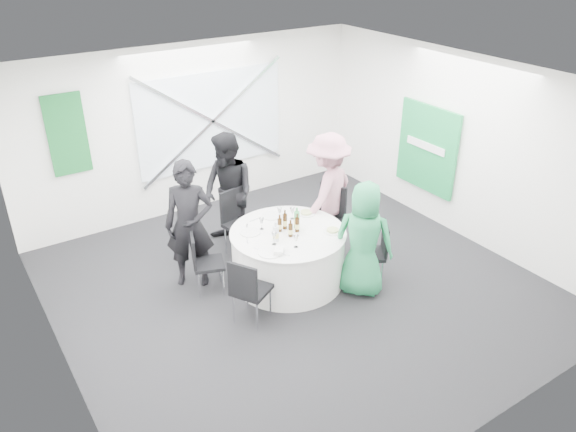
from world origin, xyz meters
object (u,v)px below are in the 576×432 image
person_man_back_left (189,225)px  chair_front_left (248,287)px  person_woman_green (364,240)px  chair_front_right (376,248)px  chair_back (238,217)px  chair_back_left (202,259)px  chair_back_right (328,213)px  banquet_table (288,256)px  clear_water_bottle (276,234)px  person_man_back (228,193)px  person_woman_pink (328,192)px  green_water_bottle (297,220)px

person_man_back_left → chair_front_left: bearing=-49.8°
person_man_back_left → person_woman_green: (1.77, -1.44, -0.10)m
person_woman_green → chair_front_right: bearing=-116.4°
chair_back → chair_front_right: bearing=-66.0°
chair_back → person_woman_green: (0.87, -1.78, 0.21)m
chair_back_left → person_woman_green: bearing=-103.1°
person_woman_green → chair_front_left: bearing=40.2°
chair_back_left → chair_back_right: 2.05m
banquet_table → chair_back_left: (-1.08, 0.40, 0.12)m
person_man_back_left → clear_water_bottle: person_man_back_left is taller
chair_front_right → person_man_back_left: size_ratio=0.50×
chair_front_left → person_man_back: bearing=-51.2°
person_woman_pink → chair_back: bearing=-50.1°
person_woman_pink → clear_water_bottle: bearing=-0.5°
chair_back_left → chair_front_left: 0.94m
person_woman_pink → chair_front_left: bearing=2.3°
chair_back_right → green_water_bottle: (-0.80, -0.34, 0.28)m
banquet_table → chair_back_left: bearing=159.9°
person_man_back_left → clear_water_bottle: 1.16m
chair_back → person_man_back: (-0.02, 0.23, 0.31)m
chair_front_left → person_man_back_left: bearing=-21.4°
person_man_back_left → clear_water_bottle: bearing=-11.4°
person_woman_green → banquet_table: bearing=-0.0°
chair_front_left → person_woman_green: (1.60, -0.23, 0.26)m
chair_back_left → green_water_bottle: bearing=-86.0°
chair_front_right → chair_back_right: bearing=-144.7°
banquet_table → green_water_bottle: 0.52m
person_man_back → clear_water_bottle: size_ratio=6.61×
chair_back → person_man_back: 0.39m
person_man_back → green_water_bottle: (0.38, -1.23, -0.02)m
clear_water_bottle → green_water_bottle: bearing=18.7°
chair_front_right → green_water_bottle: green_water_bottle is taller
chair_back → clear_water_bottle: (-0.06, -1.14, 0.28)m
chair_front_right → clear_water_bottle: size_ratio=3.24×
person_woman_green → chair_back_right: bearing=-56.2°
banquet_table → person_man_back_left: person_man_back_left is taller
chair_back_right → person_woman_green: size_ratio=0.64×
banquet_table → green_water_bottle: size_ratio=5.23×
person_woman_green → green_water_bottle: size_ratio=5.30×
chair_back → person_man_back_left: bearing=-170.0°
banquet_table → chair_back_right: 1.06m
chair_back_left → person_man_back_left: person_man_back_left is taller
chair_front_left → person_woman_green: person_woman_green is taller
chair_back_right → person_man_back_left: person_man_back_left is taller
chair_front_right → chair_front_left: (-1.91, 0.14, 0.02)m
chair_front_right → chair_front_left: chair_front_left is taller
chair_back_right → person_woman_pink: (0.04, 0.09, 0.30)m
banquet_table → person_man_back: 1.38m
chair_back_right → chair_front_left: (-1.89, -0.90, -0.07)m
banquet_table → clear_water_bottle: bearing=-157.6°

